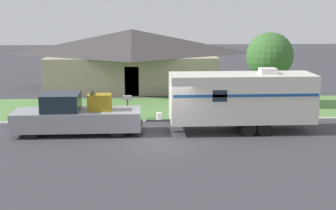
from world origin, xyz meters
TOP-DOWN VIEW (x-y plane):
  - ground_plane at (0.00, 0.00)m, footprint 120.00×120.00m
  - curb_strip at (0.00, 3.75)m, footprint 80.00×0.30m
  - lawn_strip at (0.00, 7.40)m, footprint 80.00×7.00m
  - house_across_street at (-1.79, 15.42)m, footprint 13.44×8.20m
  - pickup_truck at (-4.38, 1.66)m, footprint 6.33×1.98m
  - travel_trailer at (3.85, 1.66)m, footprint 8.36×2.25m
  - mailbox at (-1.92, 4.63)m, footprint 0.48×0.20m
  - tree_in_yard at (6.89, 7.72)m, footprint 2.92×2.92m

SIDE VIEW (x-z plane):
  - ground_plane at x=0.00m, z-range 0.00..0.00m
  - lawn_strip at x=0.00m, z-range 0.00..0.03m
  - curb_strip at x=0.00m, z-range 0.00..0.14m
  - pickup_truck at x=-4.38m, z-range -0.15..1.95m
  - mailbox at x=-1.92m, z-range 0.36..1.70m
  - travel_trailer at x=3.85m, z-range 0.13..3.33m
  - house_across_street at x=-1.79m, z-range 0.09..4.63m
  - tree_in_yard at x=6.89m, z-range 0.86..5.53m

